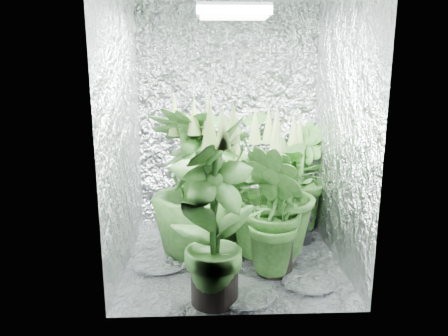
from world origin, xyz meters
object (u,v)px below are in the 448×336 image
Objects in this scene: plant_f at (214,213)px; plant_d at (193,184)px; grow_lamp at (233,11)px; plant_g at (276,211)px; plant_a at (220,185)px; circulation_fan at (299,224)px; plant_c at (300,178)px; plant_e at (270,189)px; plant_b at (239,189)px.

plant_d is at bearing 102.18° from plant_f.
plant_d is (-0.30, 0.06, -1.24)m from grow_lamp.
plant_f is 0.60m from plant_g.
plant_a is 0.74m from circulation_fan.
grow_lamp reaches higher than plant_c.
grow_lamp is at bearing -179.09° from plant_e.
plant_c is at bearing 3.27° from plant_b.
plant_d reaches higher than circulation_fan.
plant_g is at bearing -41.15° from grow_lamp.
plant_g is 2.54× the size of circulation_fan.
plant_e is at bearing -71.49° from plant_b.
plant_c is 0.70m from plant_e.
plant_f is (-0.24, -1.21, 0.20)m from plant_b.
circulation_fan is (0.66, -0.11, -0.32)m from plant_a.
plant_d is 1.23× the size of plant_g.
plant_b is 0.85m from plant_g.
plant_e is 2.91× the size of circulation_fan.
plant_e is 1.15× the size of plant_g.
plant_a is 0.52m from plant_e.
plant_e is at bearing -162.55° from circulation_fan.
plant_g reaches higher than circulation_fan.
circulation_fan is (0.49, -0.31, -0.22)m from plant_b.
plant_a is 1.04× the size of plant_c.
plant_f is at bearing -122.42° from plant_c.
plant_b is at bearing 48.56° from plant_a.
plant_g is (0.20, -0.82, 0.08)m from plant_b.
grow_lamp is 0.46× the size of plant_a.
plant_b is at bearing -176.73° from plant_c.
grow_lamp is 0.40× the size of plant_d.
plant_d is (-0.22, -0.31, 0.09)m from plant_a.
plant_g is at bearing -142.96° from circulation_fan.
circulation_fan is (-0.06, -0.34, -0.31)m from plant_c.
grow_lamp reaches higher than circulation_fan.
plant_b is 0.82× the size of plant_c.
plant_e is at bearing 56.16° from plant_f.
plant_e reaches higher than plant_a.
plant_f is at bearing -93.74° from plant_a.
plant_d reaches higher than plant_c.
plant_e reaches higher than plant_c.
plant_g is (-0.35, -0.86, -0.01)m from plant_c.
plant_e is at bearing -5.26° from plant_d.
plant_d reaches higher than plant_g.
plant_c is 0.46m from circulation_fan.
plant_g is (0.37, -0.63, -0.02)m from plant_a.
plant_d reaches higher than plant_a.
plant_d is at bearing 169.01° from grow_lamp.
plant_c reaches higher than plant_g.
plant_d is 1.07× the size of plant_e.
plant_a is 0.76m from plant_c.
plant_c is 1.02× the size of plant_g.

